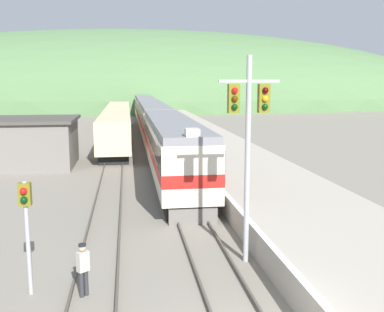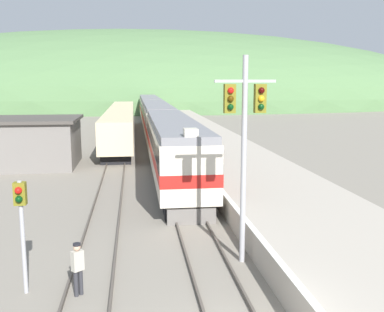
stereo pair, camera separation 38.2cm
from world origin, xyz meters
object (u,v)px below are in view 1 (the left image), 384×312
Objects in this scene: express_train_lead_car at (172,147)px; siding_train at (117,123)px; signal_mast_main at (248,129)px; carriage_second at (153,120)px; carriage_third at (145,108)px; signal_post_siding at (26,214)px; track_worker at (83,267)px.

siding_train is (-4.14, 23.91, -0.46)m from express_train_lead_car.
express_train_lead_car is 14.66m from signal_mast_main.
carriage_third is (0.00, 23.34, 0.00)m from carriage_second.
express_train_lead_car is at bearing 68.99° from signal_post_siding.
signal_post_siding is (-6.13, -15.95, 0.37)m from express_train_lead_car.
signal_post_siding is at bearing 167.39° from track_worker.
track_worker is (-0.30, -40.24, -0.83)m from siding_train.
signal_mast_main reaches higher than carriage_second.
carriage_third is at bearing 90.00° from express_train_lead_car.
signal_mast_main is at bearing -88.75° from carriage_third.
siding_train is 4.88× the size of signal_mast_main.
track_worker is (-4.44, -38.75, -1.28)m from carriage_second.
carriage_second is 23.34m from carriage_third.
express_train_lead_car is 45.77m from carriage_third.
signal_post_siding is at bearing -99.07° from carriage_second.
signal_mast_main reaches higher than signal_post_siding.
track_worker is at bearing -12.61° from signal_post_siding.
carriage_third is 62.02m from signal_post_siding.
carriage_second reaches higher than siding_train.
siding_train is 38.77m from signal_mast_main.
express_train_lead_car is at bearing 95.23° from signal_mast_main.
track_worker is at bearing -161.00° from signal_mast_main.
siding_train is 40.25m from track_worker.
track_worker is (1.69, -0.38, -1.66)m from signal_post_siding.
siding_train is 10.09× the size of signal_post_siding.
carriage_third reaches higher than siding_train.
carriage_second is 1.00× the size of carriage_third.
carriage_second is at bearing -19.80° from siding_train.
carriage_second is at bearing 92.04° from signal_mast_main.
carriage_third is at bearing 84.33° from signal_post_siding.
carriage_third is (0.00, 45.77, -0.01)m from express_train_lead_car.
carriage_third is 2.96× the size of signal_mast_main.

